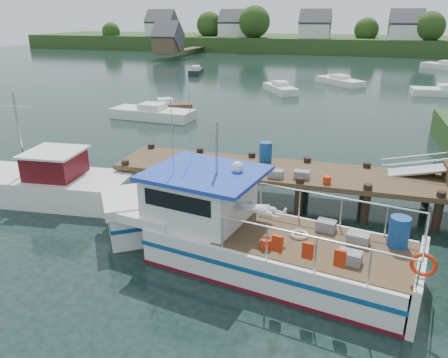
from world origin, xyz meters
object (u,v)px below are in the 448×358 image
(dock, at_px, (425,162))
(moored_d, at_px, (340,81))
(moored_e, at_px, (196,71))
(lobster_boat, at_px, (238,232))
(moored_c, at_px, (448,92))
(moored_a, at_px, (153,113))
(work_boat, at_px, (37,183))
(moored_rowboat, at_px, (165,108))
(moored_far, at_px, (447,66))
(moored_b, at_px, (280,89))

(dock, bearing_deg, moored_d, 97.36)
(moored_d, xyz_separation_m, moored_e, (-18.45, 3.42, 0.03))
(lobster_boat, height_order, moored_c, lobster_boat)
(moored_a, distance_m, moored_c, 29.04)
(work_boat, xyz_separation_m, moored_e, (-7.39, 40.53, -0.31))
(moored_e, bearing_deg, moored_d, -31.25)
(moored_c, bearing_deg, moored_rowboat, -141.10)
(moored_far, height_order, moored_b, moored_far)
(moored_c, height_order, moored_d, moored_c)
(moored_rowboat, xyz_separation_m, moored_a, (-0.15, -2.06, -0.01))
(moored_b, height_order, moored_d, moored_b)
(moored_far, xyz_separation_m, moored_a, (-27.08, -40.81, -0.01))
(dock, distance_m, moored_a, 21.56)
(lobster_boat, distance_m, moored_a, 21.19)
(moored_c, bearing_deg, dock, -95.66)
(dock, xyz_separation_m, moored_a, (-17.33, 12.70, -1.81))
(work_boat, xyz_separation_m, moored_a, (-1.84, 15.44, -0.30))
(work_boat, relative_size, moored_c, 1.26)
(dock, relative_size, moored_d, 2.73)
(moored_rowboat, bearing_deg, lobster_boat, -59.74)
(moored_a, bearing_deg, moored_c, 60.69)
(moored_c, bearing_deg, moored_d, 162.81)
(moored_rowboat, height_order, moored_a, moored_rowboat)
(moored_c, bearing_deg, moored_b, -163.74)
(dock, xyz_separation_m, moored_e, (-22.89, 37.79, -1.82))
(moored_d, bearing_deg, moored_b, -139.08)
(moored_far, relative_size, moored_e, 1.62)
(moored_far, height_order, moored_e, moored_far)
(moored_d, relative_size, moored_e, 1.41)
(moored_rowboat, xyz_separation_m, moored_far, (26.93, 38.75, -0.00))
(moored_far, bearing_deg, moored_rowboat, -101.69)
(moored_far, bearing_deg, dock, -77.21)
(moored_e, bearing_deg, moored_a, -98.26)
(lobster_boat, height_order, moored_rowboat, lobster_boat)
(dock, distance_m, work_boat, 15.81)
(dock, height_order, lobster_boat, lobster_boat)
(moored_a, bearing_deg, dock, -11.96)
(dock, distance_m, lobster_boat, 8.00)
(lobster_boat, bearing_deg, dock, 51.48)
(moored_a, height_order, moored_b, moored_a)
(dock, relative_size, moored_rowboat, 3.86)
(moored_a, relative_size, moored_d, 1.07)
(moored_rowboat, xyz_separation_m, moored_c, (23.22, 15.18, -0.05))
(moored_far, height_order, moored_a, moored_far)
(moored_a, height_order, moored_d, moored_a)
(dock, height_order, moored_c, dock)
(moored_e, bearing_deg, moored_far, 4.99)
(work_boat, distance_m, moored_rowboat, 17.59)
(dock, height_order, moored_d, dock)
(work_boat, height_order, moored_far, work_boat)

